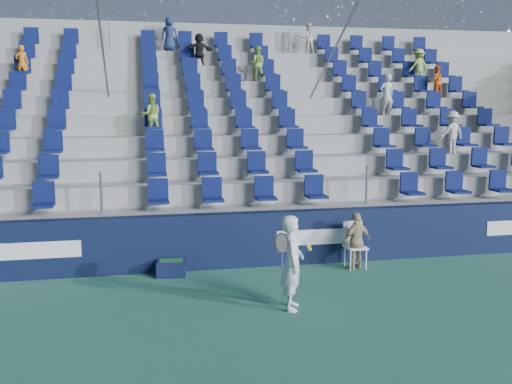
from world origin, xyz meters
TOP-DOWN VIEW (x-y plane):
  - ground at (0.00, 0.00)m, footprint 70.00×70.00m
  - sponsor_wall at (0.00, 3.15)m, footprint 24.00×0.32m
  - grandstand at (0.00, 8.24)m, footprint 24.00×8.17m
  - tennis_player at (0.35, 0.41)m, footprint 0.69×0.69m
  - line_judge_chair at (2.35, 2.65)m, footprint 0.46×0.47m
  - line_judge at (2.35, 2.50)m, footprint 0.78×0.52m
  - ball_bin at (-1.60, 2.75)m, footprint 0.63×0.45m

SIDE VIEW (x-z plane):
  - ground at x=0.00m, z-range 0.00..0.00m
  - ball_bin at x=-1.60m, z-range 0.01..0.35m
  - line_judge_chair at x=2.35m, z-range 0.07..1.07m
  - sponsor_wall at x=0.00m, z-range 0.00..1.20m
  - line_judge at x=2.35m, z-range 0.00..1.23m
  - tennis_player at x=0.35m, z-range 0.00..1.66m
  - grandstand at x=0.00m, z-range -1.18..5.45m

